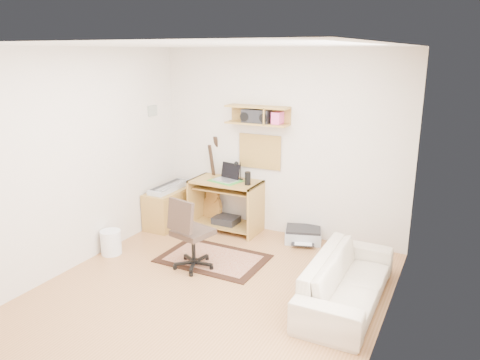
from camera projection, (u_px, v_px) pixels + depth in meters
The scene contains 22 objects.
floor at pixel (209, 293), 5.04m from camera, with size 3.60×4.00×0.01m, color #B17A49.
ceiling at pixel (204, 45), 4.34m from camera, with size 3.60×4.00×0.01m, color white.
back_wall at pixel (280, 144), 6.42m from camera, with size 3.60×0.01×2.60m, color beige.
left_wall at pixel (76, 160), 5.47m from camera, with size 0.01×4.00×2.60m, color beige.
right_wall at pixel (390, 204), 3.91m from camera, with size 0.01×4.00×2.60m, color beige.
wall_shelf at pixel (257, 115), 6.33m from camera, with size 0.90×0.25×0.26m, color #B1863E.
cork_board at pixel (260, 152), 6.56m from camera, with size 0.64×0.03×0.49m, color tan.
wall_photo at pixel (153, 111), 6.64m from camera, with size 0.02×0.20×0.15m, color #4C8CBF.
desk at pixel (226, 205), 6.73m from camera, with size 1.00×0.55×0.75m, color #B1863E, non-canonical shape.
laptop at pixel (225, 173), 6.58m from camera, with size 0.33×0.33×0.25m, color silver, non-canonical shape.
speaker at pixel (248, 178), 6.40m from camera, with size 0.08×0.08×0.19m, color black.
desk_lamp at pixel (241, 171), 6.64m from camera, with size 0.09×0.09×0.27m, color black, non-canonical shape.
pencil_cup at pixel (247, 179), 6.58m from camera, with size 0.06×0.06×0.09m, color #3641A3.
boombox at pixel (257, 117), 6.33m from camera, with size 0.39×0.18×0.20m, color black.
rug at pixel (213, 258), 5.86m from camera, with size 1.31×0.87×0.02m, color tan.
task_chair at pixel (193, 232), 5.51m from camera, with size 0.47×0.47×0.91m, color #34271E, non-canonical shape.
cabinet at pixel (171, 207), 6.98m from camera, with size 0.40×0.90×0.55m, color #B1863E.
music_keyboard at pixel (170, 187), 6.90m from camera, with size 0.25×0.79×0.07m, color #B2B5BA.
guitar at pixel (212, 181), 6.91m from camera, with size 0.36×0.22×1.33m, color #A67333, non-canonical shape.
waste_basket at pixel (111, 242), 5.97m from camera, with size 0.26×0.26×0.32m, color white.
printer at pixel (303, 235), 6.39m from camera, with size 0.49×0.38×0.18m, color #A5A8AA.
sofa at pixel (348, 273), 4.77m from camera, with size 1.71×0.50×0.67m, color beige.
Camera 1 is at (2.33, -3.89, 2.54)m, focal length 34.54 mm.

